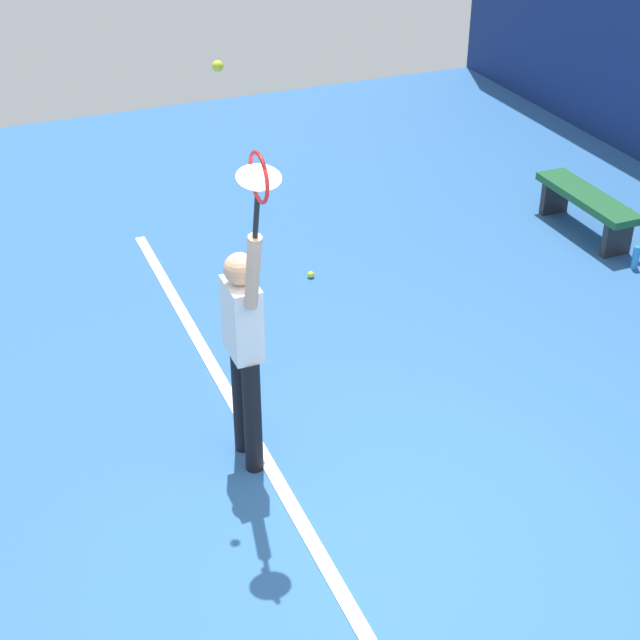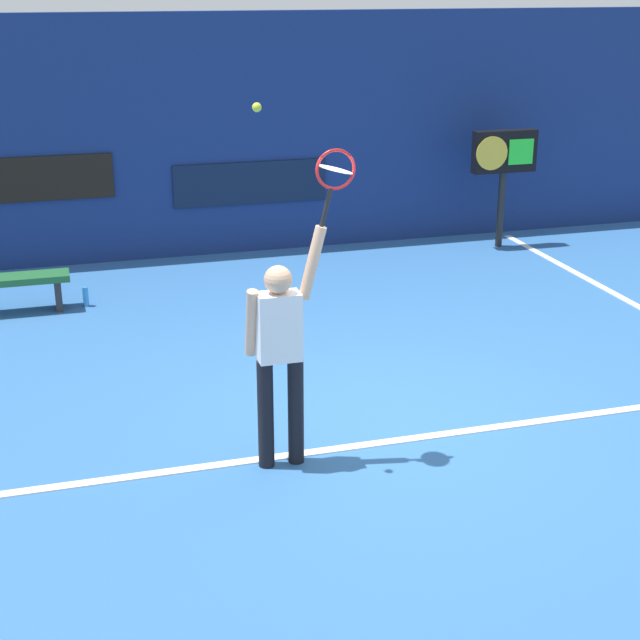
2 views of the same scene
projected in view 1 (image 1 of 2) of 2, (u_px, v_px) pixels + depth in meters
The scene contains 8 objects.
ground_plane at pixel (387, 537), 6.43m from camera, with size 18.00×18.00×0.00m, color #2D609E.
court_baseline at pixel (321, 557), 6.27m from camera, with size 10.00×0.10×0.01m, color white.
tennis_player at pixel (244, 342), 6.61m from camera, with size 0.63×0.31×1.98m.
tennis_racket at pixel (258, 182), 5.56m from camera, with size 0.38×0.27×0.63m.
tennis_ball at pixel (218, 66), 5.74m from camera, with size 0.07×0.07×0.07m, color #CCE033.
court_bench at pixel (587, 204), 10.16m from camera, with size 1.40×0.36×0.45m.
water_bottle at pixel (636, 257), 9.59m from camera, with size 0.07×0.07×0.24m, color #338CD8.
spare_ball at pixel (311, 275), 9.46m from camera, with size 0.07×0.07×0.07m, color #CCE033.
Camera 1 is at (4.20, -2.23, 4.59)m, focal length 54.30 mm.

